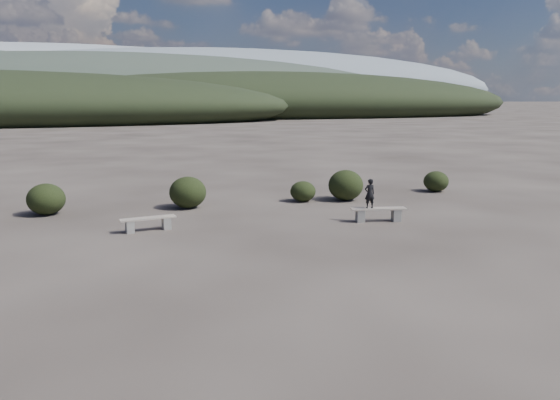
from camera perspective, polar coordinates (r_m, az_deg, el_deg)
name	(u,v)px	position (r m, az deg, el deg)	size (l,w,h in m)	color
ground	(337,269)	(13.43, 6.02, -7.15)	(1200.00, 1200.00, 0.00)	#2E2724
bench_left	(148,223)	(17.51, -13.60, -2.32)	(1.74, 0.57, 0.43)	slate
bench_right	(378,213)	(18.59, 10.24, -1.38)	(1.89, 0.79, 0.46)	slate
seated_person	(370,194)	(18.39, 9.35, 0.67)	(0.36, 0.24, 0.99)	black
shrub_b	(188,192)	(20.83, -9.61, 0.80)	(1.39, 1.39, 1.19)	black
shrub_c	(303,191)	(21.88, 2.41, 0.91)	(1.03, 1.03, 0.82)	black
shrub_d	(346,185)	(22.26, 6.89, 1.55)	(1.41, 1.41, 1.24)	black
shrub_e	(436,181)	(25.18, 15.99, 1.89)	(1.09, 1.09, 0.91)	black
shrub_f	(46,199)	(21.05, -23.25, 0.08)	(1.32, 1.32, 1.12)	black
mountain_ridges	(93,87)	(350.77, -18.99, 11.09)	(500.00, 400.00, 56.00)	black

